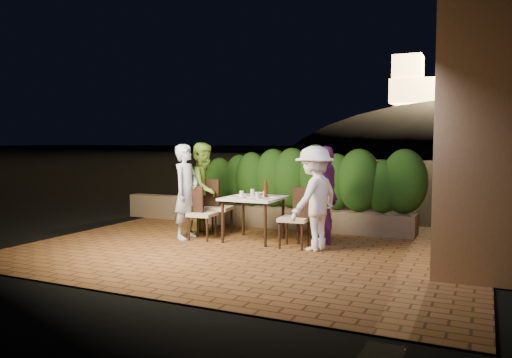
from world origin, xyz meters
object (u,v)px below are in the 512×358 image
Objects in this scene: bowl at (257,194)px; diner_white at (315,198)px; dining_table at (254,219)px; parapet_lamp at (184,193)px; chair_right_front at (294,217)px; chair_left_back at (218,207)px; chair_left_front at (202,213)px; diner_green at (204,188)px; diner_blue at (186,192)px; chair_right_back at (308,216)px; diner_purple at (326,195)px; beer_bottle at (266,188)px.

diner_white is (1.23, -0.55, 0.04)m from bowl.
dining_table is 2.80m from parapet_lamp.
dining_table is at bearing -18.50° from chair_right_front.
chair_left_back reaches higher than chair_right_front.
chair_left_front is 2.05m from diner_white.
diner_green is (-1.06, -0.04, 0.06)m from bowl.
diner_green reaches higher than chair_right_front.
diner_blue is 2.31m from diner_white.
chair_right_front is 0.51m from chair_right_back.
chair_right_back is (0.87, 0.28, 0.06)m from dining_table.
diner_blue is at bearing -164.75° from dining_table.
bowl is 1.00m from chair_right_back.
diner_green is 11.92× the size of parapet_lamp.
diner_purple reaches higher than chair_left_front.
diner_white is at bearing -97.83° from diner_green.
bowl is 0.21× the size of chair_left_front.
chair_left_back is at bearing -22.42° from chair_right_back.
diner_blue is 11.74× the size of parapet_lamp.
diner_green is (-1.13, 0.26, 0.46)m from dining_table.
beer_bottle is at bearing 10.21° from dining_table.
beer_bottle is at bearing 10.32° from chair_left_front.
chair_left_back is 1.15× the size of chair_right_back.
diner_blue is at bearing -55.60° from parapet_lamp.
beer_bottle is at bearing -76.49° from diner_blue.
chair_left_front is at bearing -144.33° from bowl.
diner_blue is 1.02× the size of diner_purple.
bowl is at bearing -23.56° from chair_right_back.
diner_green reaches higher than parapet_lamp.
diner_blue is 0.57m from diner_green.
diner_white is at bearing -89.43° from diner_blue.
chair_left_front is (-1.07, -0.30, -0.45)m from beer_bottle.
chair_left_front is 2.14m from diner_purple.
dining_table is 1.24m from diner_green.
chair_left_front is at bearing -81.25° from diner_blue.
parapet_lamp is at bearing -31.17° from chair_right_front.
diner_blue is at bearing -177.47° from diner_green.
chair_right_front is at bearing -30.73° from bowl.
beer_bottle is 1.00m from diner_white.
diner_purple reaches higher than dining_table.
chair_left_back reaches higher than dining_table.
chair_left_back reaches higher than bowl.
beer_bottle is 1.01m from diner_purple.
beer_bottle is 0.35× the size of chair_left_front.
diner_purple is (0.30, 0.04, 0.37)m from chair_right_back.
chair_left_front is at bearing -73.97° from diner_white.
chair_left_back reaches higher than parapet_lamp.
diner_blue reaches higher than chair_left_front.
chair_right_back is (1.73, 0.55, -0.02)m from chair_left_front.
chair_left_front is at bearing -162.94° from dining_table.
diner_white is at bearing -24.16° from bowl.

